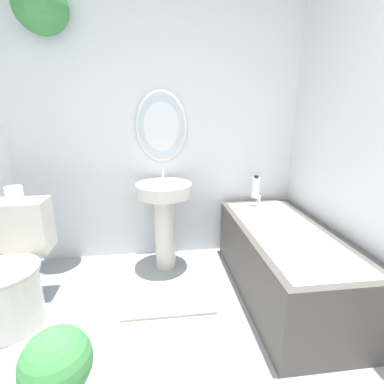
{
  "coord_description": "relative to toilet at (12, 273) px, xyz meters",
  "views": [
    {
      "loc": [
        -0.01,
        -0.17,
        1.34
      ],
      "look_at": [
        0.19,
        1.46,
        0.87
      ],
      "focal_mm": 26.0,
      "sensor_mm": 36.0,
      "label": 1
    }
  ],
  "objects": [
    {
      "name": "wall_back",
      "position": [
        0.89,
        0.79,
        0.99
      ],
      "size": [
        2.66,
        0.38,
        2.4
      ],
      "color": "silver",
      "rests_on": "ground_plane"
    },
    {
      "name": "toilet",
      "position": [
        0.0,
        0.0,
        0.0
      ],
      "size": [
        0.43,
        0.64,
        0.76
      ],
      "color": "beige",
      "rests_on": "ground_plane"
    },
    {
      "name": "pedestal_sink",
      "position": [
        1.03,
        0.5,
        0.21
      ],
      "size": [
        0.47,
        0.47,
        0.88
      ],
      "color": "beige",
      "rests_on": "ground_plane"
    },
    {
      "name": "bathtub",
      "position": [
        1.91,
        0.02,
        -0.05
      ],
      "size": [
        0.67,
        1.41,
        0.6
      ],
      "color": "#4C4742",
      "rests_on": "ground_plane"
    },
    {
      "name": "shampoo_bottle",
      "position": [
        1.86,
        0.58,
        0.37
      ],
      "size": [
        0.07,
        0.07,
        0.21
      ],
      "color": "white",
      "rests_on": "bathtub"
    },
    {
      "name": "potted_plant",
      "position": [
        0.51,
        -0.72,
        -0.07
      ],
      "size": [
        0.31,
        0.31,
        0.44
      ],
      "color": "#47474C",
      "rests_on": "ground_plane"
    },
    {
      "name": "bath_mat",
      "position": [
        1.03,
        -0.01,
        -0.32
      ],
      "size": [
        0.66,
        0.34,
        0.02
      ],
      "color": "#B7A88E",
      "rests_on": "ground_plane"
    },
    {
      "name": "toilet_paper_roll",
      "position": [
        0.0,
        0.21,
        0.48
      ],
      "size": [
        0.11,
        0.11,
        0.1
      ],
      "color": "white",
      "rests_on": "toilet"
    }
  ]
}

